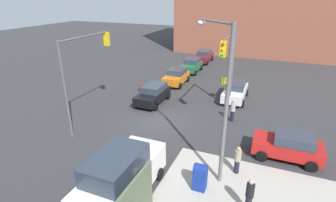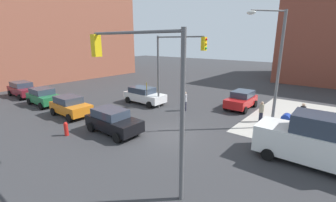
{
  "view_description": "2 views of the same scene",
  "coord_description": "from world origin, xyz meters",
  "px_view_note": "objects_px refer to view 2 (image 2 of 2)",
  "views": [
    {
      "loc": [
        16.48,
        7.53,
        9.08
      ],
      "look_at": [
        -0.56,
        0.51,
        1.47
      ],
      "focal_mm": 28.0,
      "sensor_mm": 36.0,
      "label": 1
    },
    {
      "loc": [
        8.85,
        -10.76,
        6.06
      ],
      "look_at": [
        -1.97,
        2.75,
        1.42
      ],
      "focal_mm": 24.0,
      "sensor_mm": 36.0,
      "label": 2
    }
  ],
  "objects_px": {
    "mailbox_blue": "(285,124)",
    "van_white_delivery": "(317,141)",
    "coupe_black": "(113,121)",
    "traffic_signal_se_corner": "(142,78)",
    "fire_hydrant": "(66,129)",
    "sedan_red": "(241,100)",
    "coupe_white": "(144,95)",
    "pedestrian_waiting": "(302,114)",
    "sedan_maroon": "(23,89)",
    "hatchback_green": "(44,96)",
    "street_lamp_corner": "(275,62)",
    "pedestrian_crossing": "(185,101)",
    "hatchback_orange": "(70,106)",
    "pedestrian_walking_north": "(261,111)",
    "traffic_signal_nw_corner": "(175,59)"
  },
  "relations": [
    {
      "from": "traffic_signal_se_corner",
      "to": "fire_hydrant",
      "type": "relative_size",
      "value": 6.91
    },
    {
      "from": "mailbox_blue",
      "to": "hatchback_green",
      "type": "relative_size",
      "value": 0.36
    },
    {
      "from": "coupe_black",
      "to": "hatchback_orange",
      "type": "height_order",
      "value": "same"
    },
    {
      "from": "coupe_white",
      "to": "pedestrian_walking_north",
      "type": "height_order",
      "value": "coupe_white"
    },
    {
      "from": "coupe_white",
      "to": "pedestrian_walking_north",
      "type": "distance_m",
      "value": 10.92
    },
    {
      "from": "coupe_black",
      "to": "pedestrian_walking_north",
      "type": "height_order",
      "value": "coupe_black"
    },
    {
      "from": "traffic_signal_nw_corner",
      "to": "sedan_red",
      "type": "xyz_separation_m",
      "value": [
        4.28,
        4.55,
        -3.76
      ]
    },
    {
      "from": "mailbox_blue",
      "to": "sedan_maroon",
      "type": "bearing_deg",
      "value": -165.22
    },
    {
      "from": "van_white_delivery",
      "to": "pedestrian_walking_north",
      "type": "relative_size",
      "value": 3.34
    },
    {
      "from": "mailbox_blue",
      "to": "van_white_delivery",
      "type": "height_order",
      "value": "van_white_delivery"
    },
    {
      "from": "sedan_maroon",
      "to": "coupe_black",
      "type": "xyz_separation_m",
      "value": [
        16.27,
        -0.19,
        -0.0
      ]
    },
    {
      "from": "street_lamp_corner",
      "to": "hatchback_orange",
      "type": "height_order",
      "value": "street_lamp_corner"
    },
    {
      "from": "traffic_signal_nw_corner",
      "to": "hatchback_orange",
      "type": "distance_m",
      "value": 9.55
    },
    {
      "from": "sedan_red",
      "to": "hatchback_green",
      "type": "bearing_deg",
      "value": -145.01
    },
    {
      "from": "mailbox_blue",
      "to": "coupe_white",
      "type": "xyz_separation_m",
      "value": [
        -12.76,
        -0.33,
        0.08
      ]
    },
    {
      "from": "pedestrian_crossing",
      "to": "fire_hydrant",
      "type": "bearing_deg",
      "value": 42.43
    },
    {
      "from": "mailbox_blue",
      "to": "van_white_delivery",
      "type": "relative_size",
      "value": 0.26
    },
    {
      "from": "sedan_red",
      "to": "traffic_signal_nw_corner",
      "type": "bearing_deg",
      "value": -133.26
    },
    {
      "from": "street_lamp_corner",
      "to": "pedestrian_waiting",
      "type": "relative_size",
      "value": 4.59
    },
    {
      "from": "mailbox_blue",
      "to": "sedan_maroon",
      "type": "distance_m",
      "value": 26.35
    },
    {
      "from": "street_lamp_corner",
      "to": "mailbox_blue",
      "type": "bearing_deg",
      "value": -22.73
    },
    {
      "from": "hatchback_orange",
      "to": "van_white_delivery",
      "type": "bearing_deg",
      "value": 12.24
    },
    {
      "from": "coupe_black",
      "to": "sedan_red",
      "type": "distance_m",
      "value": 11.92
    },
    {
      "from": "hatchback_green",
      "to": "sedan_red",
      "type": "height_order",
      "value": "same"
    },
    {
      "from": "fire_hydrant",
      "to": "hatchback_orange",
      "type": "distance_m",
      "value": 4.37
    },
    {
      "from": "mailbox_blue",
      "to": "sedan_red",
      "type": "bearing_deg",
      "value": 138.31
    },
    {
      "from": "street_lamp_corner",
      "to": "coupe_white",
      "type": "relative_size",
      "value": 1.85
    },
    {
      "from": "mailbox_blue",
      "to": "fire_hydrant",
      "type": "relative_size",
      "value": 1.52
    },
    {
      "from": "coupe_white",
      "to": "street_lamp_corner",
      "type": "bearing_deg",
      "value": 4.2
    },
    {
      "from": "fire_hydrant",
      "to": "hatchback_green",
      "type": "relative_size",
      "value": 0.24
    },
    {
      "from": "traffic_signal_se_corner",
      "to": "sedan_red",
      "type": "relative_size",
      "value": 1.7
    },
    {
      "from": "coupe_white",
      "to": "mailbox_blue",
      "type": "bearing_deg",
      "value": 1.47
    },
    {
      "from": "coupe_white",
      "to": "pedestrian_crossing",
      "type": "xyz_separation_m",
      "value": [
        4.56,
        0.53,
        0.08
      ]
    },
    {
      "from": "coupe_white",
      "to": "pedestrian_waiting",
      "type": "relative_size",
      "value": 2.48
    },
    {
      "from": "coupe_white",
      "to": "hatchback_green",
      "type": "height_order",
      "value": "same"
    },
    {
      "from": "traffic_signal_nw_corner",
      "to": "sedan_red",
      "type": "relative_size",
      "value": 1.7
    },
    {
      "from": "traffic_signal_nw_corner",
      "to": "coupe_white",
      "type": "relative_size",
      "value": 1.51
    },
    {
      "from": "street_lamp_corner",
      "to": "pedestrian_waiting",
      "type": "bearing_deg",
      "value": 45.61
    },
    {
      "from": "traffic_signal_se_corner",
      "to": "hatchback_orange",
      "type": "relative_size",
      "value": 1.7
    },
    {
      "from": "pedestrian_crossing",
      "to": "pedestrian_walking_north",
      "type": "relative_size",
      "value": 1.09
    },
    {
      "from": "fire_hydrant",
      "to": "sedan_red",
      "type": "height_order",
      "value": "sedan_red"
    },
    {
      "from": "mailbox_blue",
      "to": "coupe_black",
      "type": "distance_m",
      "value": 11.52
    },
    {
      "from": "pedestrian_walking_north",
      "to": "fire_hydrant",
      "type": "bearing_deg",
      "value": 130.67
    },
    {
      "from": "traffic_signal_se_corner",
      "to": "street_lamp_corner",
      "type": "bearing_deg",
      "value": 76.18
    },
    {
      "from": "fire_hydrant",
      "to": "hatchback_green",
      "type": "xyz_separation_m",
      "value": [
        -8.84,
        2.41,
        0.36
      ]
    },
    {
      "from": "traffic_signal_nw_corner",
      "to": "pedestrian_walking_north",
      "type": "xyz_separation_m",
      "value": [
        6.83,
        2.0,
        -3.76
      ]
    },
    {
      "from": "coupe_black",
      "to": "hatchback_green",
      "type": "bearing_deg",
      "value": 179.34
    },
    {
      "from": "van_white_delivery",
      "to": "pedestrian_crossing",
      "type": "distance_m",
      "value": 10.79
    },
    {
      "from": "mailbox_blue",
      "to": "sedan_maroon",
      "type": "height_order",
      "value": "sedan_maroon"
    },
    {
      "from": "mailbox_blue",
      "to": "pedestrian_waiting",
      "type": "xyz_separation_m",
      "value": [
        0.6,
        2.4,
        0.14
      ]
    }
  ]
}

